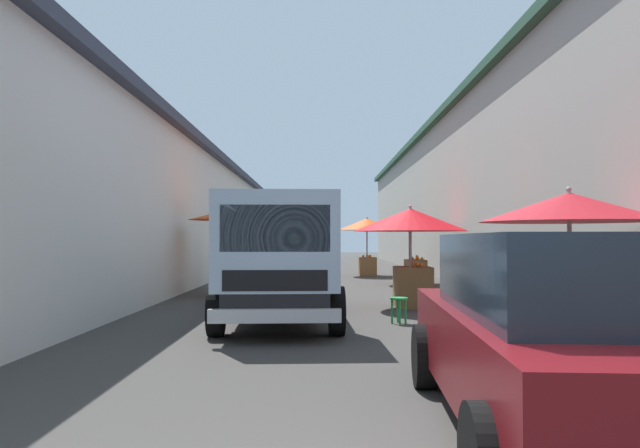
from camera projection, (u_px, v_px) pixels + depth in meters
ground at (334, 291)px, 15.83m from camera, size 90.00×90.00×0.00m
building_left_whitewash at (93, 214)px, 18.13m from camera, size 49.80×7.50×4.37m
building_right_concrete at (570, 190)px, 18.16m from camera, size 49.80×7.50×5.87m
fruit_stall_far_left at (367, 231)px, 22.36m from camera, size 2.22×2.22×2.27m
fruit_stall_mid_lane at (410, 232)px, 18.25m from camera, size 2.54×2.54×2.12m
fruit_stall_near_left at (411, 231)px, 12.03m from camera, size 2.34×2.34×2.11m
fruit_stall_far_right at (237, 226)px, 14.83m from camera, size 2.42×2.42×2.29m
fruit_stall_near_right at (566, 234)px, 7.43m from camera, size 2.24×2.24×2.08m
hatchback_car at (569, 334)px, 4.15m from camera, size 4.01×2.12×1.45m
delivery_truck at (278, 263)px, 9.21m from camera, size 4.99×2.13×2.08m
vendor_by_crates at (230, 256)px, 16.83m from camera, size 0.63×0.31×1.61m
plastic_stool at (399, 304)px, 9.75m from camera, size 0.30×0.30×0.43m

